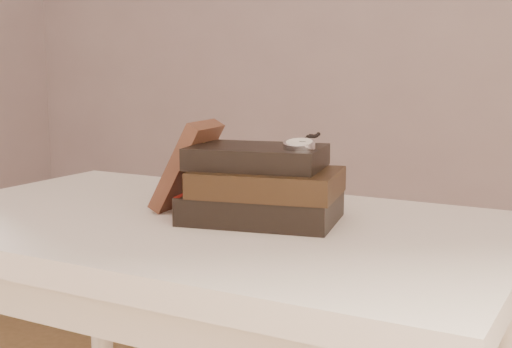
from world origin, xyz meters
The scene contains 5 objects.
table centered at (0.00, 0.35, 0.66)m, with size 1.00×0.60×0.75m.
book_stack centered at (0.09, 0.38, 0.81)m, with size 0.27×0.21×0.12m.
journal centered at (-0.06, 0.39, 0.83)m, with size 0.02×0.10×0.16m, color #3C2017.
pocket_watch centered at (0.16, 0.38, 0.88)m, with size 0.06×0.15×0.02m.
eyeglasses centered at (-0.01, 0.44, 0.82)m, with size 0.12×0.13×0.05m.
Camera 1 is at (0.61, -0.58, 1.00)m, focal length 48.66 mm.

